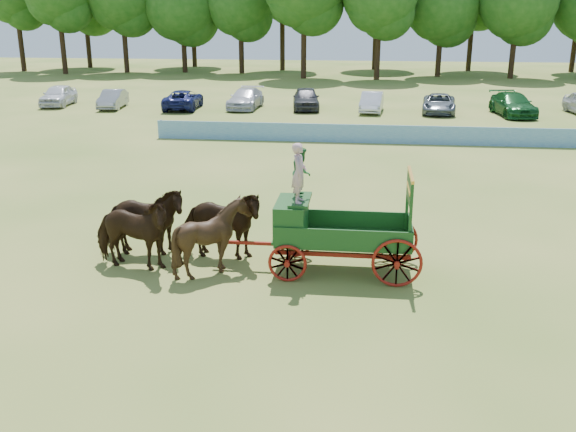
# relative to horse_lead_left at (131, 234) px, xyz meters

# --- Properties ---
(ground) EXTENTS (160.00, 160.00, 0.00)m
(ground) POSITION_rel_horse_lead_left_xyz_m (8.47, 1.57, -1.09)
(ground) COLOR #9B9046
(ground) RESTS_ON ground
(horse_lead_left) EXTENTS (2.74, 1.57, 2.19)m
(horse_lead_left) POSITION_rel_horse_lead_left_xyz_m (0.00, 0.00, 0.00)
(horse_lead_left) COLOR #331D0E
(horse_lead_left) RESTS_ON ground
(horse_lead_right) EXTENTS (2.69, 1.43, 2.19)m
(horse_lead_right) POSITION_rel_horse_lead_left_xyz_m (0.00, 1.10, 0.00)
(horse_lead_right) COLOR #331D0E
(horse_lead_right) RESTS_ON ground
(horse_wheel_left) EXTENTS (2.06, 1.85, 2.19)m
(horse_wheel_left) POSITION_rel_horse_lead_left_xyz_m (2.40, 0.00, 0.00)
(horse_wheel_left) COLOR #331D0E
(horse_wheel_left) RESTS_ON ground
(horse_wheel_right) EXTENTS (2.66, 1.34, 2.19)m
(horse_wheel_right) POSITION_rel_horse_lead_left_xyz_m (2.40, 1.10, 0.00)
(horse_wheel_right) COLOR #331D0E
(horse_wheel_right) RESTS_ON ground
(farm_dray) EXTENTS (6.00, 2.00, 3.82)m
(farm_dray) POSITION_rel_horse_lead_left_xyz_m (5.37, 0.56, 0.51)
(farm_dray) COLOR #A11810
(farm_dray) RESTS_ON ground
(sponsor_banner) EXTENTS (26.00, 0.08, 1.05)m
(sponsor_banner) POSITION_rel_horse_lead_left_xyz_m (7.47, 19.57, -0.57)
(sponsor_banner) COLOR #1F6BAA
(sponsor_banner) RESTS_ON ground
(parked_cars) EXTENTS (42.29, 6.60, 1.65)m
(parked_cars) POSITION_rel_horse_lead_left_xyz_m (3.02, 31.48, -0.33)
(parked_cars) COLOR silver
(parked_cars) RESTS_ON ground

